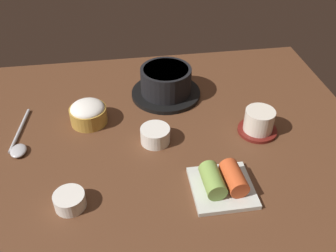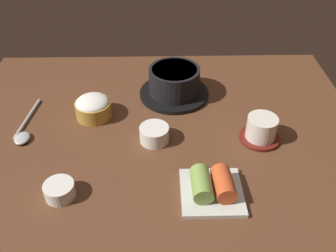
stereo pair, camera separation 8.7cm
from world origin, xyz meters
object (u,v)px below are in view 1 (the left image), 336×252
object	(u,v)px
stone_pot	(166,83)
side_bowl_near	(70,200)
spoon	(19,144)
tea_cup_with_saucer	(259,122)
kimchi_plate	(223,182)
banchan_cup_center	(155,135)
rice_bowl	(88,113)

from	to	relation	value
stone_pot	side_bowl_near	xyz separation A→B (cm)	(-23.96, -35.63, -2.21)
spoon	tea_cup_with_saucer	bearing A→B (deg)	-3.36
side_bowl_near	spoon	size ratio (longest dim) A/B	0.33
stone_pot	spoon	world-z (taller)	stone_pot
stone_pot	spoon	size ratio (longest dim) A/B	1.02
kimchi_plate	side_bowl_near	bearing A→B (deg)	179.57
banchan_cup_center	spoon	world-z (taller)	banchan_cup_center
banchan_cup_center	spoon	distance (cm)	31.62
tea_cup_with_saucer	rice_bowl	bearing A→B (deg)	166.15
spoon	stone_pot	bearing A→B (deg)	23.28
kimchi_plate	side_bowl_near	world-z (taller)	kimchi_plate
kimchi_plate	spoon	size ratio (longest dim) A/B	0.67
stone_pot	rice_bowl	distance (cm)	22.69
tea_cup_with_saucer	side_bowl_near	size ratio (longest dim) A/B	1.55
tea_cup_with_saucer	kimchi_plate	size ratio (longest dim) A/B	0.76
spoon	banchan_cup_center	bearing A→B (deg)	-5.91
banchan_cup_center	spoon	bearing A→B (deg)	174.09
tea_cup_with_saucer	banchan_cup_center	bearing A→B (deg)	179.88
rice_bowl	tea_cup_with_saucer	size ratio (longest dim) A/B	0.96
kimchi_plate	rice_bowl	bearing A→B (deg)	135.35
side_bowl_near	spoon	world-z (taller)	side_bowl_near
tea_cup_with_saucer	spoon	bearing A→B (deg)	176.64
stone_pot	spoon	distance (cm)	40.12
side_bowl_near	kimchi_plate	bearing A→B (deg)	-0.43
stone_pot	tea_cup_with_saucer	xyz separation A→B (cm)	(19.57, -19.11, -0.96)
rice_bowl	tea_cup_with_saucer	distance (cm)	41.50
spoon	side_bowl_near	bearing A→B (deg)	-57.23
rice_bowl	tea_cup_with_saucer	bearing A→B (deg)	-13.85
banchan_cup_center	spoon	xyz separation A→B (cm)	(-31.42, 3.25, -1.43)
tea_cup_with_saucer	banchan_cup_center	size ratio (longest dim) A/B	1.37
banchan_cup_center	side_bowl_near	distance (cm)	24.96
stone_pot	kimchi_plate	size ratio (longest dim) A/B	1.52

